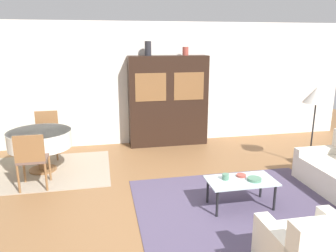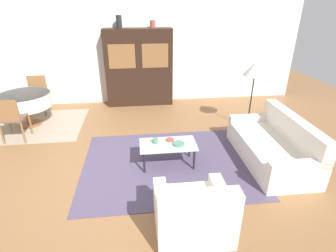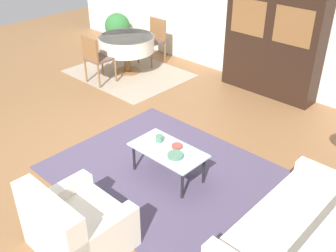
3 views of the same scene
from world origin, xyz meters
name	(u,v)px [view 3 (image 3 of 3)]	position (x,y,z in m)	size (l,w,h in m)	color
ground_plane	(101,154)	(0.00, 0.00, 0.00)	(14.00, 14.00, 0.00)	brown
wall_back	(253,10)	(0.00, 3.63, 1.35)	(10.00, 0.06, 2.70)	silver
area_rug	(170,175)	(1.03, 0.31, 0.01)	(2.96, 2.31, 0.01)	#4C425B
dining_rug	(129,73)	(-1.88, 2.21, 0.01)	(2.24, 1.78, 0.01)	gray
couch	(304,238)	(2.89, 0.21, 0.28)	(0.93, 1.86, 0.82)	silver
armchair	(75,226)	(1.15, -1.21, 0.29)	(0.91, 0.81, 0.79)	silver
coffee_table	(168,152)	(1.02, 0.29, 0.37)	(0.96, 0.52, 0.40)	black
display_cabinet	(273,39)	(0.61, 3.38, 0.99)	(1.74, 0.41, 1.98)	black
dining_table	(127,44)	(-1.95, 2.25, 0.60)	(1.10, 1.10, 0.74)	brown
dining_chair_near	(96,57)	(-1.95, 1.49, 0.54)	(0.44, 0.44, 0.92)	brown
dining_chair_far	(154,38)	(-1.95, 3.02, 0.54)	(0.44, 0.44, 0.92)	brown
cup	(159,138)	(0.81, 0.35, 0.45)	(0.10, 0.10, 0.08)	#4C7A60
bowl	(175,155)	(1.19, 0.23, 0.43)	(0.19, 0.19, 0.04)	#4C7A60
bowl_small	(177,146)	(1.07, 0.40, 0.43)	(0.14, 0.14, 0.03)	#9E4238
potted_plant	(117,27)	(-3.31, 3.16, 0.46)	(0.59, 0.59, 0.79)	#4C4C51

